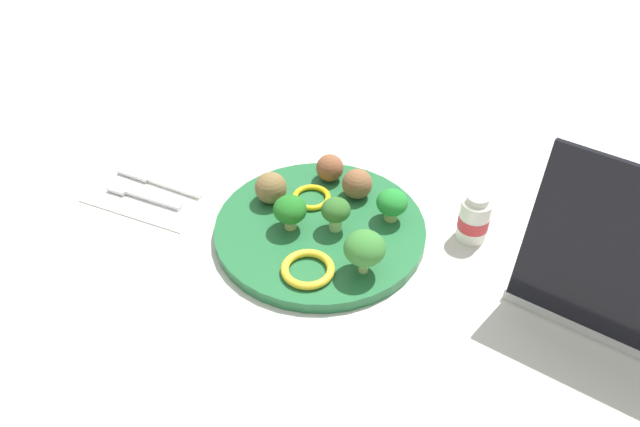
# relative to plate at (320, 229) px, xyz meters

# --- Properties ---
(ground_plane) EXTENTS (4.00, 4.00, 0.00)m
(ground_plane) POSITION_rel_plate_xyz_m (0.00, 0.00, -0.01)
(ground_plane) COLOR beige
(plate) EXTENTS (0.28, 0.28, 0.02)m
(plate) POSITION_rel_plate_xyz_m (0.00, 0.00, 0.00)
(plate) COLOR #236638
(plate) RESTS_ON ground_plane
(broccoli_floret_front_right) EXTENTS (0.04, 0.04, 0.05)m
(broccoli_floret_front_right) POSITION_rel_plate_xyz_m (0.04, 0.02, 0.04)
(broccoli_floret_front_right) COLOR #ACB96A
(broccoli_floret_front_right) RESTS_ON plate
(broccoli_floret_front_left) EXTENTS (0.04, 0.04, 0.05)m
(broccoli_floret_front_left) POSITION_rel_plate_xyz_m (-0.09, -0.04, 0.04)
(broccoli_floret_front_left) COLOR #9EBB67
(broccoli_floret_front_left) RESTS_ON plate
(broccoli_floret_near_rim) EXTENTS (0.05, 0.05, 0.06)m
(broccoli_floret_near_rim) POSITION_rel_plate_xyz_m (-0.08, 0.06, 0.05)
(broccoli_floret_near_rim) COLOR #9FCB76
(broccoli_floret_near_rim) RESTS_ON plate
(broccoli_floret_mid_right) EXTENTS (0.04, 0.04, 0.05)m
(broccoli_floret_mid_right) POSITION_rel_plate_xyz_m (-0.02, -0.00, 0.04)
(broccoli_floret_mid_right) COLOR #9FCB7D
(broccoli_floret_mid_right) RESTS_ON plate
(meatball_mid_right) EXTENTS (0.04, 0.04, 0.04)m
(meatball_mid_right) POSITION_rel_plate_xyz_m (-0.03, -0.07, 0.03)
(meatball_mid_right) COLOR brown
(meatball_mid_right) RESTS_ON plate
(meatball_front_left) EXTENTS (0.04, 0.04, 0.04)m
(meatball_front_left) POSITION_rel_plate_xyz_m (0.02, -0.10, 0.03)
(meatball_front_left) COLOR brown
(meatball_front_left) RESTS_ON plate
(meatball_mid_left) EXTENTS (0.04, 0.04, 0.04)m
(meatball_mid_left) POSITION_rel_plate_xyz_m (0.08, -0.03, 0.03)
(meatball_mid_left) COLOR brown
(meatball_mid_left) RESTS_ON plate
(pepper_ring_front_left) EXTENTS (0.08, 0.08, 0.01)m
(pepper_ring_front_left) POSITION_rel_plate_xyz_m (-0.01, 0.09, 0.01)
(pepper_ring_front_left) COLOR yellow
(pepper_ring_front_left) RESTS_ON plate
(pepper_ring_far_rim) EXTENTS (0.07, 0.07, 0.01)m
(pepper_ring_far_rim) POSITION_rel_plate_xyz_m (0.03, -0.05, 0.01)
(pepper_ring_far_rim) COLOR yellow
(pepper_ring_far_rim) RESTS_ON plate
(napkin) EXTENTS (0.18, 0.13, 0.01)m
(napkin) POSITION_rel_plate_xyz_m (0.26, -0.01, -0.01)
(napkin) COLOR white
(napkin) RESTS_ON ground_plane
(fork) EXTENTS (0.12, 0.03, 0.01)m
(fork) POSITION_rel_plate_xyz_m (0.27, 0.01, -0.00)
(fork) COLOR silver
(fork) RESTS_ON napkin
(knife) EXTENTS (0.15, 0.03, 0.01)m
(knife) POSITION_rel_plate_xyz_m (0.26, -0.03, -0.00)
(knife) COLOR white
(knife) RESTS_ON napkin
(yogurt_bottle) EXTENTS (0.04, 0.04, 0.07)m
(yogurt_bottle) POSITION_rel_plate_xyz_m (-0.19, -0.06, 0.02)
(yogurt_bottle) COLOR white
(yogurt_bottle) RESTS_ON ground_plane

